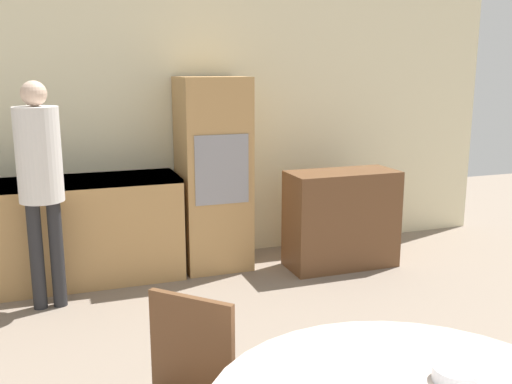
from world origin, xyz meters
TOP-DOWN VIEW (x-y plane):
  - wall_back at (0.00, 5.53)m, footprint 6.74×0.05m
  - kitchen_counter at (-1.29, 5.18)m, footprint 2.46×0.60m
  - oven_unit at (0.28, 5.19)m, footprint 0.59×0.59m
  - sideboard at (1.38, 4.78)m, footprint 1.00×0.45m
  - person_standing at (-1.17, 4.68)m, footprint 0.32×0.32m
  - bowl_centre at (0.15, 1.68)m, footprint 0.15×0.15m

SIDE VIEW (x-z plane):
  - sideboard at x=1.38m, z-range 0.00..0.89m
  - kitchen_counter at x=-1.29m, z-range 0.01..0.90m
  - bowl_centre at x=0.15m, z-range 0.78..0.83m
  - oven_unit at x=0.28m, z-range 0.00..1.73m
  - person_standing at x=-1.17m, z-range 0.21..1.93m
  - wall_back at x=0.00m, z-range 0.00..2.60m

